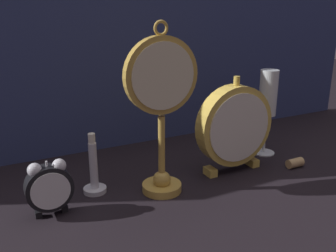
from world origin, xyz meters
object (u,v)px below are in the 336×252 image
(mantel_clock_silver, at_px, (235,126))
(pocket_watch_on_stand, at_px, (162,106))
(wine_cork, at_px, (295,163))
(champagne_flute, at_px, (268,99))
(alarm_clock_twin_bell, at_px, (49,186))
(brass_candlestick, at_px, (94,174))

(mantel_clock_silver, bearing_deg, pocket_watch_on_stand, -175.30)
(wine_cork, bearing_deg, champagne_flute, 93.39)
(alarm_clock_twin_bell, height_order, mantel_clock_silver, mantel_clock_silver)
(brass_candlestick, bearing_deg, champagne_flute, 0.99)
(alarm_clock_twin_bell, distance_m, mantel_clock_silver, 0.42)
(pocket_watch_on_stand, bearing_deg, alarm_clock_twin_bell, 177.38)
(alarm_clock_twin_bell, xyz_separation_m, brass_candlestick, (0.10, 0.05, -0.02))
(brass_candlestick, bearing_deg, mantel_clock_silver, -7.80)
(wine_cork, bearing_deg, pocket_watch_on_stand, 173.65)
(mantel_clock_silver, height_order, wine_cork, mantel_clock_silver)
(brass_candlestick, height_order, wine_cork, brass_candlestick)
(pocket_watch_on_stand, xyz_separation_m, brass_candlestick, (-0.13, 0.06, -0.14))
(pocket_watch_on_stand, distance_m, mantel_clock_silver, 0.21)
(alarm_clock_twin_bell, relative_size, champagne_flute, 0.49)
(mantel_clock_silver, distance_m, wine_cork, 0.19)
(alarm_clock_twin_bell, distance_m, champagne_flute, 0.57)
(brass_candlestick, xyz_separation_m, wine_cork, (0.47, -0.10, -0.03))
(champagne_flute, xyz_separation_m, brass_candlestick, (-0.46, -0.01, -0.11))
(wine_cork, bearing_deg, alarm_clock_twin_bell, 175.14)
(wine_cork, bearing_deg, mantel_clock_silver, 159.85)
(pocket_watch_on_stand, xyz_separation_m, alarm_clock_twin_bell, (-0.23, 0.01, -0.13))
(pocket_watch_on_stand, bearing_deg, champagne_flute, 11.49)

